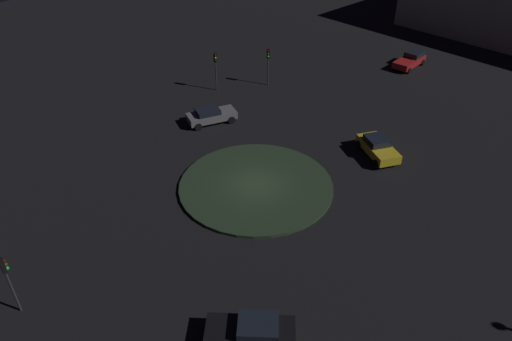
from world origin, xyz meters
name	(u,v)px	position (x,y,z in m)	size (l,w,h in m)	color
ground_plane	(256,187)	(0.00, 0.00, 0.00)	(119.26, 119.26, 0.00)	black
roundabout_island	(256,186)	(0.00, 0.00, 0.11)	(11.15, 11.15, 0.21)	#263823
car_yellow	(378,147)	(8.93, -5.44, 0.79)	(3.94, 4.32, 1.53)	gold
car_red	(410,60)	(28.08, -0.92, 0.77)	(4.61, 2.45, 1.51)	red
car_grey	(211,115)	(5.54, 8.79, 0.73)	(4.56, 3.69, 1.38)	slate
car_black	(252,331)	(-10.75, -7.37, 0.74)	(3.98, 4.77, 1.42)	black
traffic_light_northeast	(216,64)	(11.02, 12.62, 2.77)	(0.38, 0.39, 3.87)	#2D2D2D
traffic_light_northeast_near	(268,60)	(15.01, 9.14, 2.72)	(0.40, 0.37, 3.80)	#2D2D2D
traffic_light_west	(7,275)	(-16.34, 3.84, 2.72)	(0.38, 0.34, 3.81)	#2D2D2D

